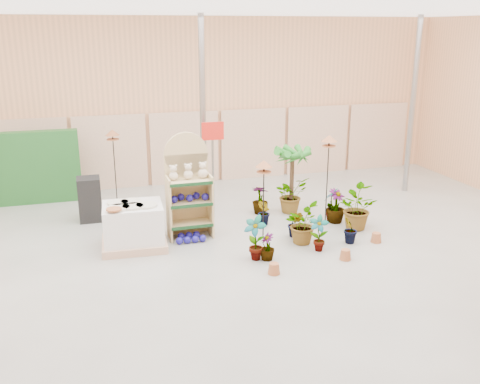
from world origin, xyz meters
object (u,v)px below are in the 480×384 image
at_px(display_shelf, 188,189).
at_px(potted_plant_2, 302,223).
at_px(bird_table_front, 264,166).
at_px(pallet_stack, 133,226).

xyz_separation_m(display_shelf, potted_plant_2, (2.10, -1.11, -0.58)).
xyz_separation_m(bird_table_front, potted_plant_2, (0.66, -0.47, -1.12)).
relative_size(display_shelf, pallet_stack, 1.66).
bearing_deg(pallet_stack, potted_plant_2, -8.90).
relative_size(pallet_stack, bird_table_front, 0.79).
relative_size(bird_table_front, potted_plant_2, 2.02).
distance_m(display_shelf, potted_plant_2, 2.44).
relative_size(pallet_stack, potted_plant_2, 1.59).
distance_m(pallet_stack, potted_plant_2, 3.35).
bearing_deg(bird_table_front, potted_plant_2, -35.32).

